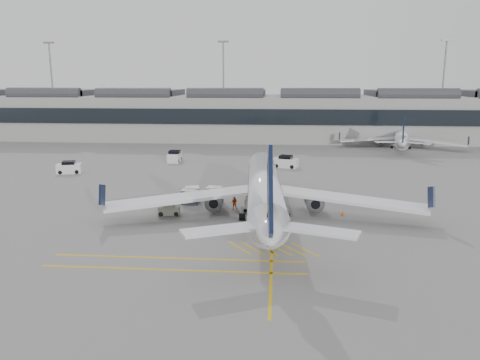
# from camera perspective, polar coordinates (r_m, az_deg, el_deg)

# --- Properties ---
(ground) EXTENTS (220.00, 220.00, 0.00)m
(ground) POSITION_cam_1_polar(r_m,az_deg,el_deg) (50.84, -7.37, -5.22)
(ground) COLOR gray
(ground) RESTS_ON ground
(terminal) EXTENTS (200.00, 20.45, 12.40)m
(terminal) POSITION_cam_1_polar(r_m,az_deg,el_deg) (120.13, -0.38, 7.94)
(terminal) COLOR #9E9E99
(terminal) RESTS_ON ground
(light_masts) EXTENTS (113.00, 0.60, 25.45)m
(light_masts) POSITION_cam_1_polar(r_m,az_deg,el_deg) (133.96, -0.58, 11.96)
(light_masts) COLOR slate
(light_masts) RESTS_ON ground
(apron_markings) EXTENTS (0.25, 60.00, 0.01)m
(apron_markings) POSITION_cam_1_polar(r_m,az_deg,el_deg) (59.39, 4.13, -2.58)
(apron_markings) COLOR gold
(apron_markings) RESTS_ON ground
(airliner_main) EXTENTS (35.45, 38.81, 10.31)m
(airliner_main) POSITION_cam_1_polar(r_m,az_deg,el_deg) (52.31, 3.00, -1.19)
(airliner_main) COLOR white
(airliner_main) RESTS_ON ground
(airliner_far) EXTENTS (26.73, 29.52, 7.97)m
(airliner_far) POSITION_cam_1_polar(r_m,az_deg,el_deg) (110.70, 19.06, 4.93)
(airliner_far) COLOR white
(airliner_far) RESTS_ON ground
(belt_loader) EXTENTS (4.74, 2.31, 1.88)m
(belt_loader) POSITION_cam_1_polar(r_m,az_deg,el_deg) (54.47, 2.18, -3.33)
(belt_loader) COLOR beige
(belt_loader) RESTS_ON ground
(baggage_cart_a) EXTENTS (2.21, 1.95, 2.03)m
(baggage_cart_a) POSITION_cam_1_polar(r_m,az_deg,el_deg) (58.25, -3.16, -1.76)
(baggage_cart_a) COLOR gray
(baggage_cart_a) RESTS_ON ground
(baggage_cart_b) EXTENTS (1.80, 1.53, 1.78)m
(baggage_cart_b) POSITION_cam_1_polar(r_m,az_deg,el_deg) (58.22, -6.33, -1.96)
(baggage_cart_b) COLOR gray
(baggage_cart_b) RESTS_ON ground
(baggage_cart_c) EXTENTS (2.11, 1.88, 1.90)m
(baggage_cart_c) POSITION_cam_1_polar(r_m,az_deg,el_deg) (59.14, -5.83, -1.66)
(baggage_cart_c) COLOR gray
(baggage_cart_c) RESTS_ON ground
(baggage_cart_d) EXTENTS (1.67, 1.40, 1.70)m
(baggage_cart_d) POSITION_cam_1_polar(r_m,az_deg,el_deg) (57.93, -5.86, -2.07)
(baggage_cart_d) COLOR gray
(baggage_cart_d) RESTS_ON ground
(ramp_agent_a) EXTENTS (0.66, 0.77, 1.78)m
(ramp_agent_a) POSITION_cam_1_polar(r_m,az_deg,el_deg) (57.59, 0.84, -2.11)
(ramp_agent_a) COLOR orange
(ramp_agent_a) RESTS_ON ground
(ramp_agent_b) EXTENTS (0.82, 0.64, 1.65)m
(ramp_agent_b) POSITION_cam_1_polar(r_m,az_deg,el_deg) (55.44, -0.72, -2.75)
(ramp_agent_b) COLOR #E4500C
(ramp_agent_b) RESTS_ON ground
(pushback_tug) EXTENTS (2.53, 1.73, 1.33)m
(pushback_tug) POSITION_cam_1_polar(r_m,az_deg,el_deg) (53.85, -8.64, -3.60)
(pushback_tug) COLOR #4F5246
(pushback_tug) RESTS_ON ground
(safety_cone_nose) EXTENTS (0.38, 0.38, 0.53)m
(safety_cone_nose) POSITION_cam_1_polar(r_m,az_deg,el_deg) (67.96, 4.59, -0.46)
(safety_cone_nose) COLOR #F24C0A
(safety_cone_nose) RESTS_ON ground
(safety_cone_engine) EXTENTS (0.40, 0.40, 0.55)m
(safety_cone_engine) POSITION_cam_1_polar(r_m,az_deg,el_deg) (54.29, 12.41, -3.97)
(safety_cone_engine) COLOR #F24C0A
(safety_cone_engine) RESTS_ON ground
(service_van_left) EXTENTS (4.24, 2.89, 1.99)m
(service_van_left) POSITION_cam_1_polar(r_m,az_deg,el_deg) (81.58, -20.12, 1.41)
(service_van_left) COLOR silver
(service_van_left) RESTS_ON ground
(service_van_mid) EXTENTS (2.11, 4.14, 2.12)m
(service_van_mid) POSITION_cam_1_polar(r_m,az_deg,el_deg) (87.97, -7.96, 2.83)
(service_van_mid) COLOR silver
(service_van_mid) RESTS_ON ground
(service_van_right) EXTENTS (4.55, 3.16, 2.12)m
(service_van_right) POSITION_cam_1_polar(r_m,az_deg,el_deg) (81.87, 5.60, 2.19)
(service_van_right) COLOR silver
(service_van_right) RESTS_ON ground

